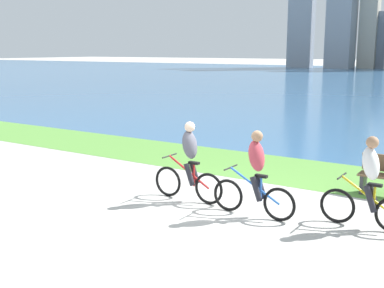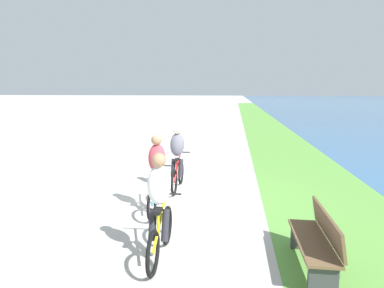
# 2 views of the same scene
# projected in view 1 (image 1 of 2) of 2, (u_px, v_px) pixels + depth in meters

# --- Properties ---
(ground_plane) EXTENTS (300.00, 300.00, 0.00)m
(ground_plane) POSITION_uv_depth(u_px,v_px,m) (212.00, 203.00, 10.36)
(ground_plane) COLOR #B2AFA8
(grass_strip_bayside) EXTENTS (120.00, 3.03, 0.01)m
(grass_strip_bayside) POSITION_uv_depth(u_px,v_px,m) (279.00, 169.00, 13.29)
(grass_strip_bayside) COLOR #59933D
(grass_strip_bayside) RESTS_ON ground
(cyclist_lead) EXTENTS (1.72, 0.52, 1.71)m
(cyclist_lead) POSITION_uv_depth(u_px,v_px,m) (189.00, 162.00, 10.39)
(cyclist_lead) COLOR black
(cyclist_lead) RESTS_ON ground
(cyclist_trailing) EXTENTS (1.75, 0.52, 1.69)m
(cyclist_trailing) POSITION_uv_depth(u_px,v_px,m) (255.00, 174.00, 9.39)
(cyclist_trailing) COLOR black
(cyclist_trailing) RESTS_ON ground
(cyclist_distant_rear) EXTENTS (1.65, 0.52, 1.70)m
(cyclist_distant_rear) POSITION_uv_depth(u_px,v_px,m) (369.00, 183.00, 8.74)
(cyclist_distant_rear) COLOR black
(cyclist_distant_rear) RESTS_ON ground
(city_skyline_far_shore) EXTENTS (22.61, 7.06, 25.61)m
(city_skyline_far_shore) POSITION_uv_depth(u_px,v_px,m) (365.00, 4.00, 80.41)
(city_skyline_far_shore) COLOR slate
(city_skyline_far_shore) RESTS_ON ground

